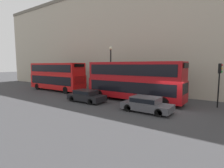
# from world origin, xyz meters

# --- Properties ---
(ground_plane) EXTENTS (200.00, 200.00, 0.00)m
(ground_plane) POSITION_xyz_m (0.00, 0.00, 0.00)
(ground_plane) COLOR #38383A
(building_facade) EXTENTS (1.10, 80.00, 16.09)m
(building_facade) POSITION_xyz_m (7.00, 0.00, 8.35)
(building_facade) COLOR #B2A893
(building_facade) RESTS_ON ground
(bus_leading) EXTENTS (2.59, 10.85, 4.28)m
(bus_leading) POSITION_xyz_m (1.60, 4.56, 2.36)
(bus_leading) COLOR #A80F14
(bus_leading) RESTS_ON ground
(bus_second_in_queue) EXTENTS (2.59, 10.08, 4.22)m
(bus_second_in_queue) POSITION_xyz_m (1.60, 17.85, 2.33)
(bus_second_in_queue) COLOR red
(bus_second_in_queue) RESTS_ON ground
(car_dark_sedan) EXTENTS (1.84, 4.21, 1.28)m
(car_dark_sedan) POSITION_xyz_m (-1.80, 1.48, 0.69)
(car_dark_sedan) COLOR #47474C
(car_dark_sedan) RESTS_ON ground
(car_hatchback) EXTENTS (1.84, 4.21, 1.26)m
(car_hatchback) POSITION_xyz_m (-1.80, 8.43, 0.67)
(car_hatchback) COLOR black
(car_hatchback) RESTS_ON ground
(traffic_light) EXTENTS (0.30, 0.36, 4.08)m
(traffic_light) POSITION_xyz_m (3.41, -3.34, 2.93)
(traffic_light) COLOR black
(traffic_light) RESTS_ON ground
(street_lamp) EXTENTS (0.44, 0.44, 6.36)m
(street_lamp) POSITION_xyz_m (3.79, 9.20, 3.94)
(street_lamp) COLOR black
(street_lamp) RESTS_ON ground
(pedestrian) EXTENTS (0.36, 0.36, 1.64)m
(pedestrian) POSITION_xyz_m (4.24, 9.88, 0.76)
(pedestrian) COLOR maroon
(pedestrian) RESTS_ON ground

